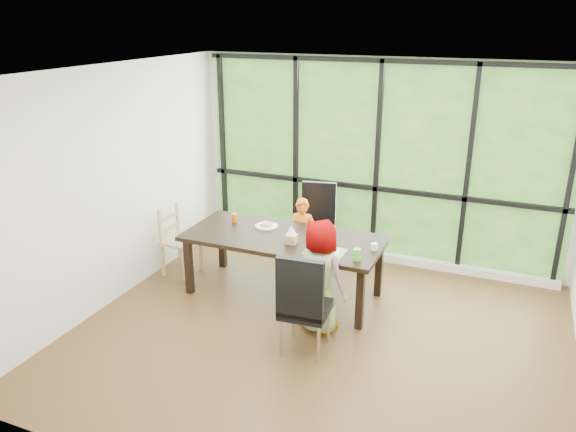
# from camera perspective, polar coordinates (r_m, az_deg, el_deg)

# --- Properties ---
(ground) EXTENTS (5.00, 5.00, 0.00)m
(ground) POSITION_cam_1_polar(r_m,az_deg,el_deg) (6.01, 3.16, -12.13)
(ground) COLOR black
(ground) RESTS_ON ground
(back_wall) EXTENTS (5.00, 0.00, 5.00)m
(back_wall) POSITION_cam_1_polar(r_m,az_deg,el_deg) (7.48, 9.20, 5.50)
(back_wall) COLOR silver
(back_wall) RESTS_ON ground
(foliage_backdrop) EXTENTS (4.80, 0.02, 2.65)m
(foliage_backdrop) POSITION_cam_1_polar(r_m,az_deg,el_deg) (7.46, 9.17, 5.46)
(foliage_backdrop) COLOR #2A5220
(foliage_backdrop) RESTS_ON back_wall
(window_mullions) EXTENTS (4.80, 0.06, 2.65)m
(window_mullions) POSITION_cam_1_polar(r_m,az_deg,el_deg) (7.43, 9.09, 5.39)
(window_mullions) COLOR black
(window_mullions) RESTS_ON back_wall
(window_sill) EXTENTS (4.80, 0.12, 0.10)m
(window_sill) POSITION_cam_1_polar(r_m,az_deg,el_deg) (7.82, 8.50, -3.93)
(window_sill) COLOR silver
(window_sill) RESTS_ON ground
(dining_table) EXTENTS (2.35, 1.09, 0.75)m
(dining_table) POSITION_cam_1_polar(r_m,az_deg,el_deg) (6.64, -0.47, -5.09)
(dining_table) COLOR black
(dining_table) RESTS_ON ground
(chair_window_leather) EXTENTS (0.55, 0.55, 1.08)m
(chair_window_leather) POSITION_cam_1_polar(r_m,az_deg,el_deg) (7.43, 2.96, -0.93)
(chair_window_leather) COLOR black
(chair_window_leather) RESTS_ON ground
(chair_interior_leather) EXTENTS (0.49, 0.49, 1.08)m
(chair_interior_leather) POSITION_cam_1_polar(r_m,az_deg,el_deg) (5.51, 1.81, -8.79)
(chair_interior_leather) COLOR black
(chair_interior_leather) RESTS_ON ground
(chair_end_beech) EXTENTS (0.42, 0.44, 0.90)m
(chair_end_beech) POSITION_cam_1_polar(r_m,az_deg,el_deg) (7.27, -10.91, -2.52)
(chair_end_beech) COLOR tan
(chair_end_beech) RESTS_ON ground
(child_toddler) EXTENTS (0.39, 0.28, 1.02)m
(child_toddler) POSITION_cam_1_polar(r_m,az_deg,el_deg) (7.11, 1.47, -2.17)
(child_toddler) COLOR #D75A12
(child_toddler) RESTS_ON ground
(child_older) EXTENTS (0.69, 0.55, 1.24)m
(child_older) POSITION_cam_1_polar(r_m,az_deg,el_deg) (5.84, 3.53, -6.21)
(child_older) COLOR gray
(child_older) RESTS_ON ground
(placemat) EXTENTS (0.43, 0.31, 0.01)m
(placemat) POSITION_cam_1_polar(r_m,az_deg,el_deg) (6.09, 3.85, -3.65)
(placemat) COLOR tan
(placemat) RESTS_ON dining_table
(plate_far) EXTENTS (0.27, 0.27, 0.02)m
(plate_far) POSITION_cam_1_polar(r_m,az_deg,el_deg) (6.78, -2.22, -1.04)
(plate_far) COLOR white
(plate_far) RESTS_ON dining_table
(plate_near) EXTENTS (0.27, 0.27, 0.02)m
(plate_near) POSITION_cam_1_polar(r_m,az_deg,el_deg) (6.07, 3.98, -3.70)
(plate_near) COLOR white
(plate_near) RESTS_ON dining_table
(orange_cup) EXTENTS (0.07, 0.07, 0.11)m
(orange_cup) POSITION_cam_1_polar(r_m,az_deg,el_deg) (6.96, -5.52, -0.18)
(orange_cup) COLOR #F95603
(orange_cup) RESTS_ON dining_table
(green_cup) EXTENTS (0.08, 0.08, 0.13)m
(green_cup) POSITION_cam_1_polar(r_m,az_deg,el_deg) (5.90, 7.10, -3.94)
(green_cup) COLOR #63DD39
(green_cup) RESTS_ON dining_table
(white_mug) EXTENTS (0.07, 0.07, 0.08)m
(white_mug) POSITION_cam_1_polar(r_m,az_deg,el_deg) (6.19, 8.84, -3.12)
(white_mug) COLOR white
(white_mug) RESTS_ON dining_table
(tissue_box) EXTENTS (0.12, 0.12, 0.10)m
(tissue_box) POSITION_cam_1_polar(r_m,az_deg,el_deg) (6.28, 0.36, -2.36)
(tissue_box) COLOR tan
(tissue_box) RESTS_ON dining_table
(crepe_rolls_far) EXTENTS (0.15, 0.12, 0.04)m
(crepe_rolls_far) POSITION_cam_1_polar(r_m,az_deg,el_deg) (6.77, -2.22, -0.83)
(crepe_rolls_far) COLOR tan
(crepe_rolls_far) RESTS_ON plate_far
(crepe_rolls_near) EXTENTS (0.10, 0.12, 0.04)m
(crepe_rolls_near) POSITION_cam_1_polar(r_m,az_deg,el_deg) (6.06, 3.99, -3.47)
(crepe_rolls_near) COLOR tan
(crepe_rolls_near) RESTS_ON plate_near
(straw_white) EXTENTS (0.01, 0.04, 0.20)m
(straw_white) POSITION_cam_1_polar(r_m,az_deg,el_deg) (6.93, -5.54, 0.54)
(straw_white) COLOR white
(straw_white) RESTS_ON orange_cup
(straw_pink) EXTENTS (0.01, 0.04, 0.20)m
(straw_pink) POSITION_cam_1_polar(r_m,az_deg,el_deg) (5.86, 7.15, -3.01)
(straw_pink) COLOR pink
(straw_pink) RESTS_ON green_cup
(tissue) EXTENTS (0.12, 0.12, 0.11)m
(tissue) POSITION_cam_1_polar(r_m,az_deg,el_deg) (6.24, 0.36, -1.45)
(tissue) COLOR white
(tissue) RESTS_ON tissue_box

